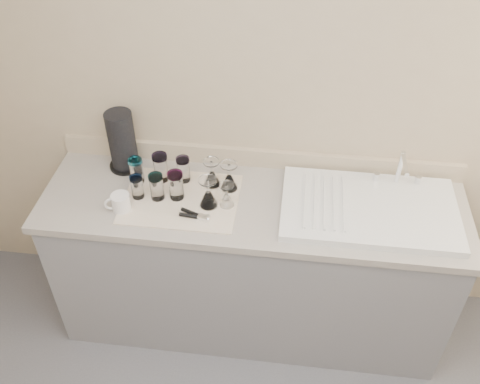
# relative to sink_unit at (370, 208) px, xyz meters

# --- Properties ---
(room_envelope) EXTENTS (3.54, 3.50, 2.52)m
(room_envelope) POSITION_rel_sink_unit_xyz_m (-0.55, -1.20, 0.64)
(room_envelope) COLOR #58575D
(room_envelope) RESTS_ON ground
(counter_unit) EXTENTS (2.06, 0.62, 0.90)m
(counter_unit) POSITION_rel_sink_unit_xyz_m (-0.55, -0.00, -0.47)
(counter_unit) COLOR slate
(counter_unit) RESTS_ON ground
(sink_unit) EXTENTS (0.82, 0.50, 0.22)m
(sink_unit) POSITION_rel_sink_unit_xyz_m (0.00, 0.00, 0.00)
(sink_unit) COLOR white
(sink_unit) RESTS_ON counter_unit
(dish_towel) EXTENTS (0.55, 0.42, 0.01)m
(dish_towel) POSITION_rel_sink_unit_xyz_m (-0.90, -0.03, -0.02)
(dish_towel) COLOR white
(dish_towel) RESTS_ON counter_unit
(tumbler_teal) EXTENTS (0.07, 0.07, 0.14)m
(tumbler_teal) POSITION_rel_sink_unit_xyz_m (-1.14, 0.07, 0.06)
(tumbler_teal) COLOR white
(tumbler_teal) RESTS_ON dish_towel
(tumbler_cyan) EXTENTS (0.08, 0.08, 0.15)m
(tumbler_cyan) POSITION_rel_sink_unit_xyz_m (-1.02, 0.10, 0.06)
(tumbler_cyan) COLOR white
(tumbler_cyan) RESTS_ON dish_towel
(tumbler_purple) EXTENTS (0.07, 0.07, 0.13)m
(tumbler_purple) POSITION_rel_sink_unit_xyz_m (-0.91, 0.11, 0.06)
(tumbler_purple) COLOR white
(tumbler_purple) RESTS_ON dish_towel
(tumbler_magenta) EXTENTS (0.06, 0.06, 0.12)m
(tumbler_magenta) POSITION_rel_sink_unit_xyz_m (-1.10, -0.04, 0.05)
(tumbler_magenta) COLOR white
(tumbler_magenta) RESTS_ON dish_towel
(tumbler_blue) EXTENTS (0.07, 0.07, 0.14)m
(tumbler_blue) POSITION_rel_sink_unit_xyz_m (-1.01, -0.04, 0.06)
(tumbler_blue) COLOR white
(tumbler_blue) RESTS_ON dish_towel
(tumbler_lavender) EXTENTS (0.07, 0.07, 0.15)m
(tumbler_lavender) POSITION_rel_sink_unit_xyz_m (-0.92, -0.02, 0.06)
(tumbler_lavender) COLOR white
(tumbler_lavender) RESTS_ON dish_towel
(goblet_back_left) EXTENTS (0.08, 0.08, 0.14)m
(goblet_back_left) POSITION_rel_sink_unit_xyz_m (-0.77, 0.09, 0.04)
(goblet_back_left) COLOR white
(goblet_back_left) RESTS_ON dish_towel
(goblet_back_right) EXTENTS (0.08, 0.08, 0.15)m
(goblet_back_right) POSITION_rel_sink_unit_xyz_m (-0.68, 0.08, 0.04)
(goblet_back_right) COLOR white
(goblet_back_right) RESTS_ON dish_towel
(goblet_front_left) EXTENTS (0.09, 0.09, 0.15)m
(goblet_front_left) POSITION_rel_sink_unit_xyz_m (-0.76, -0.06, 0.04)
(goblet_front_left) COLOR white
(goblet_front_left) RESTS_ON dish_towel
(goblet_front_right) EXTENTS (0.07, 0.07, 0.12)m
(goblet_front_right) POSITION_rel_sink_unit_xyz_m (-0.67, -0.05, 0.03)
(goblet_front_right) COLOR white
(goblet_front_right) RESTS_ON dish_towel
(can_opener) EXTENTS (0.15, 0.08, 0.02)m
(can_opener) POSITION_rel_sink_unit_xyz_m (-0.81, -0.15, -0.00)
(can_opener) COLOR silver
(can_opener) RESTS_ON dish_towel
(white_mug) EXTENTS (0.13, 0.11, 0.09)m
(white_mug) POSITION_rel_sink_unit_xyz_m (-1.16, -0.14, 0.03)
(white_mug) COLOR white
(white_mug) RESTS_ON counter_unit
(paper_towel_roll) EXTENTS (0.17, 0.17, 0.32)m
(paper_towel_roll) POSITION_rel_sink_unit_xyz_m (-1.24, 0.19, 0.14)
(paper_towel_roll) COLOR black
(paper_towel_roll) RESTS_ON counter_unit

